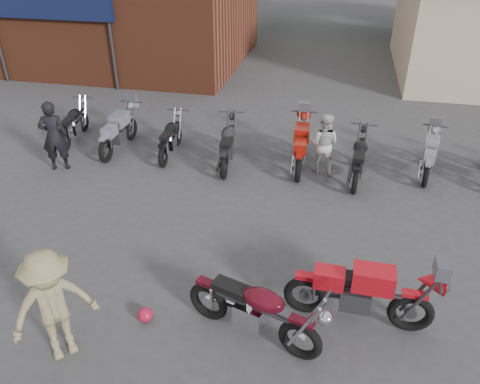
% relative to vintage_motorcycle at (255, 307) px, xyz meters
% --- Properties ---
extents(ground, '(90.00, 90.00, 0.00)m').
position_rel_vintage_motorcycle_xyz_m(ground, '(-0.47, 0.59, -0.62)').
color(ground, '#3A3A3D').
extents(brick_building, '(12.00, 8.00, 4.00)m').
position_rel_vintage_motorcycle_xyz_m(brick_building, '(-9.47, 14.59, 1.38)').
color(brick_building, brown).
rests_on(brick_building, ground).
extents(vintage_motorcycle, '(2.27, 1.32, 1.25)m').
position_rel_vintage_motorcycle_xyz_m(vintage_motorcycle, '(0.00, 0.00, 0.00)').
color(vintage_motorcycle, '#500A16').
rests_on(vintage_motorcycle, ground).
extents(sportbike, '(2.23, 0.79, 1.28)m').
position_rel_vintage_motorcycle_xyz_m(sportbike, '(1.53, 0.68, 0.02)').
color(sportbike, red).
rests_on(sportbike, ground).
extents(helmet, '(0.29, 0.29, 0.23)m').
position_rel_vintage_motorcycle_xyz_m(helmet, '(-1.76, -0.03, -0.51)').
color(helmet, '#AF1231').
rests_on(helmet, ground).
extents(person_dark, '(0.76, 0.64, 1.78)m').
position_rel_vintage_motorcycle_xyz_m(person_dark, '(-5.87, 4.38, 0.27)').
color(person_dark, black).
rests_on(person_dark, ground).
extents(person_light, '(0.84, 0.70, 1.53)m').
position_rel_vintage_motorcycle_xyz_m(person_light, '(0.62, 5.63, 0.14)').
color(person_light, beige).
rests_on(person_light, ground).
extents(person_tan, '(1.31, 1.32, 1.82)m').
position_rel_vintage_motorcycle_xyz_m(person_tan, '(-2.67, -0.88, 0.29)').
color(person_tan, '#8F8358').
rests_on(person_tan, ground).
extents(row_bike_0, '(0.88, 1.96, 1.10)m').
position_rel_vintage_motorcycle_xyz_m(row_bike_0, '(-6.36, 6.08, -0.08)').
color(row_bike_0, black).
rests_on(row_bike_0, ground).
extents(row_bike_1, '(0.73, 2.07, 1.19)m').
position_rel_vintage_motorcycle_xyz_m(row_bike_1, '(-4.85, 5.75, -0.03)').
color(row_bike_1, gray).
rests_on(row_bike_1, ground).
extents(row_bike_2, '(0.73, 1.90, 1.08)m').
position_rel_vintage_motorcycle_xyz_m(row_bike_2, '(-3.37, 5.74, -0.08)').
color(row_bike_2, black).
rests_on(row_bike_2, ground).
extents(row_bike_3, '(0.93, 2.14, 1.20)m').
position_rel_vintage_motorcycle_xyz_m(row_bike_3, '(-1.77, 5.55, -0.02)').
color(row_bike_3, '#252427').
rests_on(row_bike_3, ground).
extents(row_bike_4, '(0.82, 2.19, 1.25)m').
position_rel_vintage_motorcycle_xyz_m(row_bike_4, '(0.06, 5.83, 0.00)').
color(row_bike_4, '#A3180D').
rests_on(row_bike_4, ground).
extents(row_bike_5, '(0.81, 2.07, 1.17)m').
position_rel_vintage_motorcycle_xyz_m(row_bike_5, '(1.49, 5.50, -0.04)').
color(row_bike_5, black).
rests_on(row_bike_5, ground).
extents(row_bike_6, '(0.93, 1.95, 1.08)m').
position_rel_vintage_motorcycle_xyz_m(row_bike_6, '(3.17, 6.08, -0.08)').
color(row_bike_6, gray).
rests_on(row_bike_6, ground).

